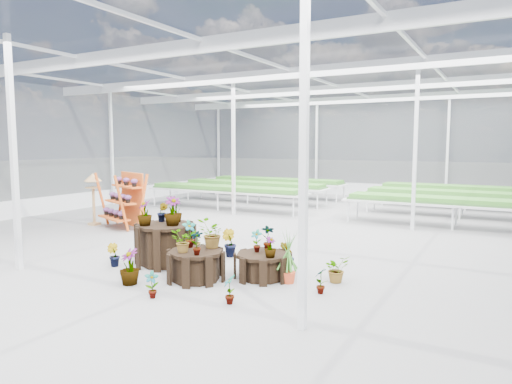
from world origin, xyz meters
The scene contains 10 objects.
ground_plane centered at (0.00, 0.00, 0.00)m, with size 24.00×24.00×0.00m, color gray.
greenhouse_shell centered at (0.00, 0.00, 2.25)m, with size 18.00×24.00×4.50m, color white, non-canonical shape.
steel_frame centered at (0.00, 0.00, 2.25)m, with size 18.00×24.00×4.50m, color silver, non-canonical shape.
nursery_benches centered at (0.00, 7.20, 0.42)m, with size 16.00×7.00×0.84m, color silver, non-canonical shape.
plinth_tall centered at (-0.75, -2.30, 0.42)m, with size 1.22×1.22×0.83m, color black.
plinth_mid centered at (0.45, -2.90, 0.27)m, with size 1.03×1.03×0.54m, color black.
plinth_low centered at (1.45, -2.20, 0.23)m, with size 1.03×1.03×0.46m, color black.
shelf_rack centered at (-4.58, 0.30, 0.81)m, with size 1.53×0.81×1.62m, color #C9521A, non-canonical shape.
bird_table centered at (-5.63, 0.19, 0.79)m, with size 0.38×0.38×1.58m, color #AA804F, non-canonical shape.
nursery_plants centered at (0.25, -2.23, 0.53)m, with size 4.86×3.19×1.41m.
Camera 1 is at (5.29, -9.41, 2.45)m, focal length 32.00 mm.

